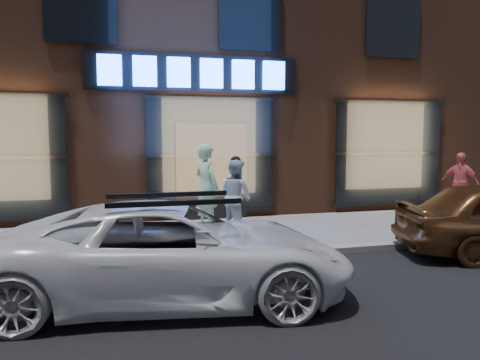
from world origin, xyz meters
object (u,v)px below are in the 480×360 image
at_px(man_bowtie, 207,188).
at_px(passerby, 460,183).
at_px(white_suv, 172,252).
at_px(man_cap, 236,196).

xyz_separation_m(man_bowtie, passerby, (6.96, 0.49, -0.14)).
distance_m(man_bowtie, white_suv, 4.36).
xyz_separation_m(man_bowtie, man_cap, (0.56, -0.37, -0.16)).
height_order(man_cap, white_suv, man_cap).
bearing_deg(passerby, white_suv, -92.87).
bearing_deg(white_suv, man_bowtie, -8.42).
relative_size(man_bowtie, passerby, 1.17).
relative_size(passerby, white_suv, 0.36).
relative_size(man_cap, passerby, 0.97).
bearing_deg(passerby, man_bowtie, -118.45).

